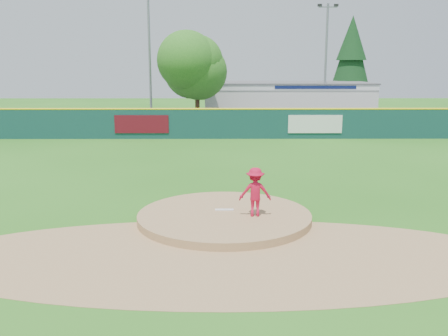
{
  "coord_description": "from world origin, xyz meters",
  "views": [
    {
      "loc": [
        -0.1,
        -15.2,
        4.85
      ],
      "look_at": [
        0.0,
        2.0,
        1.3
      ],
      "focal_mm": 40.0,
      "sensor_mm": 36.0,
      "label": 1
    }
  ],
  "objects_px": {
    "playground_slide": "(45,121)",
    "pool_building_grp": "(286,100)",
    "pitcher": "(255,192)",
    "light_pole_right": "(326,57)",
    "light_pole_left": "(149,50)",
    "conifer_tree": "(351,58)",
    "deciduous_tree": "(197,69)",
    "van": "(299,120)"
  },
  "relations": [
    {
      "from": "van",
      "to": "light_pole_right",
      "type": "relative_size",
      "value": 0.42
    },
    {
      "from": "playground_slide",
      "to": "light_pole_left",
      "type": "bearing_deg",
      "value": 33.84
    },
    {
      "from": "van",
      "to": "pool_building_grp",
      "type": "relative_size",
      "value": 0.28
    },
    {
      "from": "pool_building_grp",
      "to": "deciduous_tree",
      "type": "relative_size",
      "value": 2.07
    },
    {
      "from": "van",
      "to": "light_pole_left",
      "type": "xyz_separation_m",
      "value": [
        -12.03,
        3.28,
        5.44
      ]
    },
    {
      "from": "pool_building_grp",
      "to": "deciduous_tree",
      "type": "distance_m",
      "value": 11.01
    },
    {
      "from": "light_pole_left",
      "to": "light_pole_right",
      "type": "bearing_deg",
      "value": 7.59
    },
    {
      "from": "pool_building_grp",
      "to": "pitcher",
      "type": "bearing_deg",
      "value": -98.9
    },
    {
      "from": "conifer_tree",
      "to": "light_pole_left",
      "type": "height_order",
      "value": "light_pole_left"
    },
    {
      "from": "light_pole_left",
      "to": "conifer_tree",
      "type": "bearing_deg",
      "value": 25.35
    },
    {
      "from": "playground_slide",
      "to": "pool_building_grp",
      "type": "bearing_deg",
      "value": 27.12
    },
    {
      "from": "pitcher",
      "to": "van",
      "type": "bearing_deg",
      "value": -101.85
    },
    {
      "from": "light_pole_left",
      "to": "light_pole_right",
      "type": "xyz_separation_m",
      "value": [
        15.0,
        2.0,
        -0.51
      ]
    },
    {
      "from": "light_pole_right",
      "to": "van",
      "type": "bearing_deg",
      "value": -119.31
    },
    {
      "from": "light_pole_left",
      "to": "light_pole_right",
      "type": "distance_m",
      "value": 15.14
    },
    {
      "from": "conifer_tree",
      "to": "deciduous_tree",
      "type": "bearing_deg",
      "value": -143.75
    },
    {
      "from": "pool_building_grp",
      "to": "light_pole_left",
      "type": "distance_m",
      "value": 13.72
    },
    {
      "from": "pool_building_grp",
      "to": "light_pole_right",
      "type": "distance_m",
      "value": 5.75
    },
    {
      "from": "pitcher",
      "to": "light_pole_right",
      "type": "bearing_deg",
      "value": -105.26
    },
    {
      "from": "pitcher",
      "to": "light_pole_left",
      "type": "xyz_separation_m",
      "value": [
        -6.95,
        27.27,
        5.04
      ]
    },
    {
      "from": "van",
      "to": "playground_slide",
      "type": "height_order",
      "value": "playground_slide"
    },
    {
      "from": "light_pole_left",
      "to": "van",
      "type": "bearing_deg",
      "value": -15.25
    },
    {
      "from": "van",
      "to": "deciduous_tree",
      "type": "bearing_deg",
      "value": 62.84
    },
    {
      "from": "playground_slide",
      "to": "deciduous_tree",
      "type": "bearing_deg",
      "value": 14.31
    },
    {
      "from": "pool_building_grp",
      "to": "playground_slide",
      "type": "distance_m",
      "value": 21.67
    },
    {
      "from": "pool_building_grp",
      "to": "light_pole_right",
      "type": "height_order",
      "value": "light_pole_right"
    },
    {
      "from": "van",
      "to": "conifer_tree",
      "type": "distance_m",
      "value": 14.96
    },
    {
      "from": "van",
      "to": "deciduous_tree",
      "type": "distance_m",
      "value": 9.04
    },
    {
      "from": "playground_slide",
      "to": "deciduous_tree",
      "type": "height_order",
      "value": "deciduous_tree"
    },
    {
      "from": "pitcher",
      "to": "conifer_tree",
      "type": "relative_size",
      "value": 0.16
    },
    {
      "from": "deciduous_tree",
      "to": "conifer_tree",
      "type": "bearing_deg",
      "value": 36.25
    },
    {
      "from": "van",
      "to": "pool_building_grp",
      "type": "xyz_separation_m",
      "value": [
        -0.03,
        8.28,
        1.06
      ]
    },
    {
      "from": "van",
      "to": "pitcher",
      "type": "bearing_deg",
      "value": 149.93
    },
    {
      "from": "playground_slide",
      "to": "deciduous_tree",
      "type": "relative_size",
      "value": 0.39
    },
    {
      "from": "pool_building_grp",
      "to": "light_pole_right",
      "type": "relative_size",
      "value": 1.52
    },
    {
      "from": "pool_building_grp",
      "to": "deciduous_tree",
      "type": "bearing_deg",
      "value": -138.84
    },
    {
      "from": "conifer_tree",
      "to": "light_pole_left",
      "type": "xyz_separation_m",
      "value": [
        -19.0,
        -9.0,
        0.51
      ]
    },
    {
      "from": "deciduous_tree",
      "to": "light_pole_right",
      "type": "height_order",
      "value": "light_pole_right"
    },
    {
      "from": "deciduous_tree",
      "to": "light_pole_right",
      "type": "bearing_deg",
      "value": 19.98
    },
    {
      "from": "light_pole_right",
      "to": "conifer_tree",
      "type": "bearing_deg",
      "value": 60.26
    },
    {
      "from": "pitcher",
      "to": "deciduous_tree",
      "type": "distance_m",
      "value": 25.69
    },
    {
      "from": "conifer_tree",
      "to": "playground_slide",
      "type": "bearing_deg",
      "value": -152.16
    }
  ]
}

